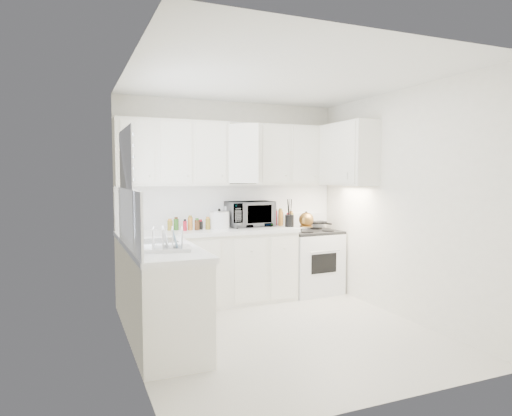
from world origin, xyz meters
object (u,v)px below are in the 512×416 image
stove (312,253)px  utensil_crock (289,212)px  rice_cooker (219,219)px  dish_rack (167,237)px  microwave (249,211)px  tea_kettle (306,219)px

stove → utensil_crock: (-0.41, -0.11, 0.58)m
rice_cooker → dish_rack: (-0.96, -1.40, -0.01)m
rice_cooker → utensil_crock: utensil_crock is taller
microwave → utensil_crock: bearing=-31.9°
rice_cooker → utensil_crock: size_ratio=0.68×
rice_cooker → dish_rack: size_ratio=0.60×
tea_kettle → utensil_crock: utensil_crock is taller
microwave → utensil_crock: (0.47, -0.26, -0.02)m
stove → utensil_crock: bearing=-167.3°
stove → tea_kettle: 0.55m
microwave → dish_rack: bearing=-136.3°
microwave → rice_cooker: size_ratio=2.36×
stove → dish_rack: 2.71m
tea_kettle → rice_cooker: size_ratio=0.96×
utensil_crock → dish_rack: size_ratio=0.89×
microwave → dish_rack: 2.06m
rice_cooker → dish_rack: rice_cooker is taller
microwave → utensil_crock: size_ratio=1.60×
tea_kettle → utensil_crock: size_ratio=0.65×
stove → microwave: microwave is taller
tea_kettle → dish_rack: (-2.10, -1.21, 0.01)m
microwave → rice_cooker: 0.47m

